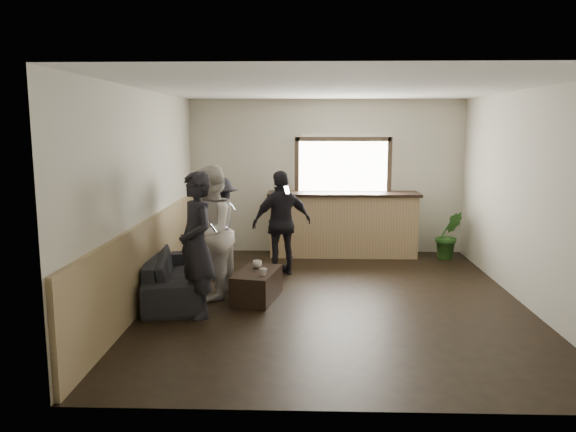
{
  "coord_description": "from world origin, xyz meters",
  "views": [
    {
      "loc": [
        -0.37,
        -7.31,
        2.32
      ],
      "look_at": [
        -0.62,
        0.4,
        1.08
      ],
      "focal_mm": 35.0,
      "sensor_mm": 36.0,
      "label": 1
    }
  ],
  "objects_px": {
    "cup_b": "(263,272)",
    "person_c": "(218,228)",
    "sofa": "(176,275)",
    "potted_plant": "(449,235)",
    "coffee_table": "(257,285)",
    "cup_a": "(257,264)",
    "bar_counter": "(343,220)",
    "person_a": "(196,245)",
    "person_d": "(282,223)",
    "person_b": "(210,233)"
  },
  "relations": [
    {
      "from": "coffee_table",
      "to": "cup_a",
      "type": "bearing_deg",
      "value": 92.48
    },
    {
      "from": "person_d",
      "to": "person_a",
      "type": "bearing_deg",
      "value": 42.14
    },
    {
      "from": "bar_counter",
      "to": "potted_plant",
      "type": "height_order",
      "value": "bar_counter"
    },
    {
      "from": "bar_counter",
      "to": "potted_plant",
      "type": "bearing_deg",
      "value": -6.8
    },
    {
      "from": "person_a",
      "to": "person_d",
      "type": "distance_m",
      "value": 2.24
    },
    {
      "from": "person_c",
      "to": "cup_b",
      "type": "bearing_deg",
      "value": 27.52
    },
    {
      "from": "sofa",
      "to": "cup_b",
      "type": "distance_m",
      "value": 1.28
    },
    {
      "from": "coffee_table",
      "to": "person_d",
      "type": "height_order",
      "value": "person_d"
    },
    {
      "from": "person_d",
      "to": "cup_a",
      "type": "bearing_deg",
      "value": 53.35
    },
    {
      "from": "cup_b",
      "to": "person_d",
      "type": "height_order",
      "value": "person_d"
    },
    {
      "from": "sofa",
      "to": "coffee_table",
      "type": "bearing_deg",
      "value": -107.32
    },
    {
      "from": "person_a",
      "to": "person_b",
      "type": "distance_m",
      "value": 0.74
    },
    {
      "from": "bar_counter",
      "to": "cup_b",
      "type": "xyz_separation_m",
      "value": [
        -1.22,
        -2.91,
        -0.2
      ]
    },
    {
      "from": "sofa",
      "to": "potted_plant",
      "type": "relative_size",
      "value": 2.38
    },
    {
      "from": "sofa",
      "to": "coffee_table",
      "type": "relative_size",
      "value": 2.27
    },
    {
      "from": "sofa",
      "to": "potted_plant",
      "type": "xyz_separation_m",
      "value": [
        4.3,
        2.36,
        0.13
      ]
    },
    {
      "from": "cup_a",
      "to": "person_d",
      "type": "height_order",
      "value": "person_d"
    },
    {
      "from": "person_b",
      "to": "person_c",
      "type": "height_order",
      "value": "person_b"
    },
    {
      "from": "coffee_table",
      "to": "person_c",
      "type": "relative_size",
      "value": 0.56
    },
    {
      "from": "cup_b",
      "to": "potted_plant",
      "type": "bearing_deg",
      "value": 41.19
    },
    {
      "from": "bar_counter",
      "to": "person_a",
      "type": "xyz_separation_m",
      "value": [
        -2.0,
        -3.38,
        0.25
      ]
    },
    {
      "from": "sofa",
      "to": "cup_a",
      "type": "relative_size",
      "value": 15.65
    },
    {
      "from": "sofa",
      "to": "person_d",
      "type": "height_order",
      "value": "person_d"
    },
    {
      "from": "person_a",
      "to": "cup_b",
      "type": "bearing_deg",
      "value": 89.14
    },
    {
      "from": "coffee_table",
      "to": "person_a",
      "type": "distance_m",
      "value": 1.18
    },
    {
      "from": "person_c",
      "to": "person_d",
      "type": "xyz_separation_m",
      "value": [
        0.96,
        0.32,
        0.03
      ]
    },
    {
      "from": "potted_plant",
      "to": "cup_a",
      "type": "bearing_deg",
      "value": -144.2
    },
    {
      "from": "bar_counter",
      "to": "sofa",
      "type": "xyz_separation_m",
      "value": [
        -2.45,
        -2.58,
        -0.35
      ]
    },
    {
      "from": "bar_counter",
      "to": "person_b",
      "type": "height_order",
      "value": "bar_counter"
    },
    {
      "from": "bar_counter",
      "to": "person_b",
      "type": "xyz_separation_m",
      "value": [
        -1.96,
        -2.64,
        0.26
      ]
    },
    {
      "from": "sofa",
      "to": "coffee_table",
      "type": "xyz_separation_m",
      "value": [
        1.12,
        -0.13,
        -0.1
      ]
    },
    {
      "from": "sofa",
      "to": "person_a",
      "type": "relative_size",
      "value": 1.13
    },
    {
      "from": "person_c",
      "to": "person_d",
      "type": "height_order",
      "value": "person_d"
    },
    {
      "from": "person_b",
      "to": "cup_b",
      "type": "bearing_deg",
      "value": 79.96
    },
    {
      "from": "coffee_table",
      "to": "cup_b",
      "type": "height_order",
      "value": "cup_b"
    },
    {
      "from": "potted_plant",
      "to": "person_b",
      "type": "xyz_separation_m",
      "value": [
        -3.81,
        -2.42,
        0.48
      ]
    },
    {
      "from": "person_d",
      "to": "sofa",
      "type": "bearing_deg",
      "value": 18.35
    },
    {
      "from": "person_c",
      "to": "person_d",
      "type": "relative_size",
      "value": 0.97
    },
    {
      "from": "cup_b",
      "to": "potted_plant",
      "type": "xyz_separation_m",
      "value": [
        3.07,
        2.69,
        -0.02
      ]
    },
    {
      "from": "bar_counter",
      "to": "cup_b",
      "type": "relative_size",
      "value": 26.98
    },
    {
      "from": "person_b",
      "to": "person_c",
      "type": "relative_size",
      "value": 1.14
    },
    {
      "from": "sofa",
      "to": "person_c",
      "type": "relative_size",
      "value": 1.27
    },
    {
      "from": "sofa",
      "to": "potted_plant",
      "type": "height_order",
      "value": "potted_plant"
    },
    {
      "from": "bar_counter",
      "to": "cup_a",
      "type": "distance_m",
      "value": 2.86
    },
    {
      "from": "person_a",
      "to": "cup_a",
      "type": "bearing_deg",
      "value": 110.4
    },
    {
      "from": "coffee_table",
      "to": "sofa",
      "type": "bearing_deg",
      "value": 173.52
    },
    {
      "from": "bar_counter",
      "to": "sofa",
      "type": "distance_m",
      "value": 3.57
    },
    {
      "from": "cup_b",
      "to": "person_c",
      "type": "xyz_separation_m",
      "value": [
        -0.78,
        1.23,
        0.35
      ]
    },
    {
      "from": "person_b",
      "to": "person_d",
      "type": "relative_size",
      "value": 1.1
    },
    {
      "from": "bar_counter",
      "to": "sofa",
      "type": "bearing_deg",
      "value": -133.56
    }
  ]
}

